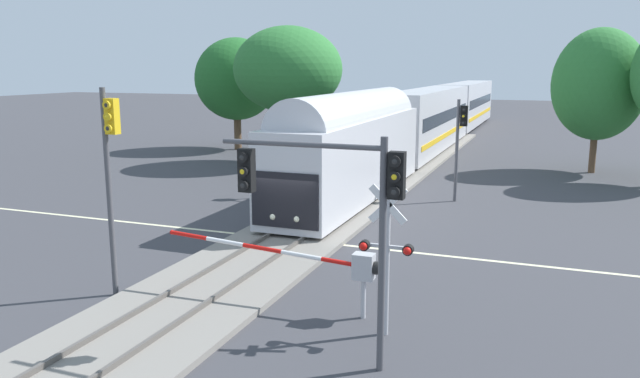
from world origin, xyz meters
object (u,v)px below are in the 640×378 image
at_px(crossing_gate_far, 265,172).
at_px(pine_left_background, 236,79).
at_px(traffic_signal_near_right, 334,195).
at_px(oak_far_right, 599,85).
at_px(commuter_train, 430,117).
at_px(crossing_gate_near, 335,263).
at_px(crossing_signal_mast, 387,243).
at_px(traffic_signal_median, 110,160).
at_px(traffic_signal_far_side, 460,134).
at_px(oak_behind_train, 288,69).

distance_m(crossing_gate_far, pine_left_background, 20.27).
xyz_separation_m(traffic_signal_near_right, oak_far_right, (6.71, 30.25, 1.63)).
relative_size(commuter_train, crossing_gate_near, 9.26).
relative_size(commuter_train, crossing_signal_mast, 15.37).
height_order(commuter_train, crossing_gate_near, commuter_train).
bearing_deg(traffic_signal_median, oak_far_right, 63.76).
distance_m(commuter_train, traffic_signal_far_side, 19.29).
xyz_separation_m(pine_left_background, oak_behind_train, (7.02, -5.67, 0.81)).
distance_m(traffic_signal_near_right, oak_behind_train, 29.57).
xyz_separation_m(commuter_train, traffic_signal_near_right, (5.02, -37.05, 1.20)).
xyz_separation_m(crossing_gate_near, oak_behind_train, (-11.83, 23.85, 5.03)).
height_order(crossing_gate_near, crossing_signal_mast, crossing_signal_mast).
relative_size(crossing_gate_far, traffic_signal_far_side, 1.20).
distance_m(crossing_signal_mast, traffic_signal_far_side, 16.63).
bearing_deg(crossing_gate_far, crossing_gate_near, -57.05).
bearing_deg(crossing_signal_mast, traffic_signal_near_right, -110.95).
xyz_separation_m(crossing_gate_near, traffic_signal_median, (-6.42, -1.00, 2.63)).
bearing_deg(oak_behind_train, commuter_train, 53.55).
distance_m(pine_left_background, oak_behind_train, 9.06).
relative_size(oak_far_right, oak_behind_train, 0.97).
distance_m(crossing_gate_far, traffic_signal_far_side, 9.91).
relative_size(traffic_signal_near_right, oak_far_right, 0.58).
bearing_deg(crossing_gate_far, traffic_signal_far_side, 17.97).
height_order(commuter_train, oak_far_right, oak_far_right).
bearing_deg(crossing_gate_far, traffic_signal_median, -82.35).
bearing_deg(traffic_signal_far_side, commuter_train, 105.16).
distance_m(crossing_signal_mast, oak_far_right, 29.19).
height_order(traffic_signal_far_side, pine_left_background, pine_left_background).
bearing_deg(crossing_signal_mast, oak_behind_train, 118.65).
height_order(crossing_gate_near, traffic_signal_far_side, traffic_signal_far_side).
relative_size(crossing_signal_mast, traffic_signal_far_side, 0.78).
height_order(commuter_train, pine_left_background, pine_left_background).
bearing_deg(traffic_signal_near_right, oak_far_right, 77.48).
height_order(crossing_gate_near, oak_far_right, oak_far_right).
bearing_deg(crossing_gate_far, crossing_signal_mast, -53.87).
relative_size(crossing_signal_mast, traffic_signal_median, 0.65).
xyz_separation_m(crossing_gate_far, pine_left_background, (-10.59, 16.76, 4.22)).
relative_size(crossing_signal_mast, oak_behind_train, 0.42).
relative_size(commuter_train, pine_left_background, 6.81).
bearing_deg(traffic_signal_median, crossing_signal_mast, 1.20).
bearing_deg(oak_behind_train, traffic_signal_median, -77.71).
height_order(crossing_gate_far, oak_behind_train, oak_behind_train).
bearing_deg(crossing_signal_mast, traffic_signal_far_side, 92.38).
height_order(traffic_signal_median, traffic_signal_far_side, traffic_signal_median).
height_order(commuter_train, traffic_signal_median, traffic_signal_median).
bearing_deg(commuter_train, crossing_gate_far, -100.98).
distance_m(pine_left_background, oak_far_right, 26.58).
bearing_deg(oak_behind_train, oak_far_right, 10.76).
bearing_deg(oak_far_right, crossing_gate_far, -137.10).
relative_size(traffic_signal_median, traffic_signal_far_side, 1.20).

